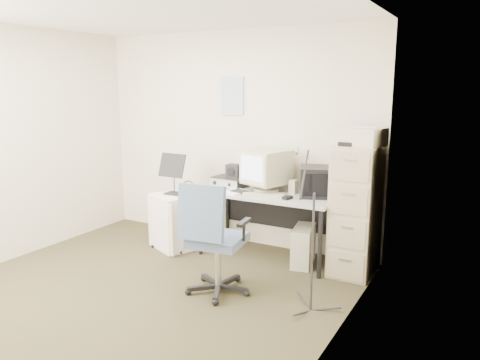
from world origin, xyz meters
The scene contains 22 objects.
floor centered at (0.00, 0.00, -0.01)m, with size 3.60×3.60×0.01m, color #3B361F.
ceiling centered at (0.00, 0.00, 2.50)m, with size 3.60×3.60×0.01m, color white.
wall_back centered at (0.00, 1.80, 1.25)m, with size 3.60×0.02×2.50m, color beige.
wall_right centered at (1.80, 0.00, 1.25)m, with size 0.02×3.60×2.50m, color beige.
wall_calendar centered at (-0.02, 1.79, 1.75)m, with size 0.30×0.02×0.44m, color white.
filing_cabinet centered at (1.58, 1.48, 0.65)m, with size 0.40×0.60×1.30m, color #B9B197.
printer centered at (1.58, 1.48, 1.39)m, with size 0.45×0.31×0.17m, color #C1B989.
desk centered at (0.63, 1.45, 0.36)m, with size 1.50×0.70×0.73m, color #AEAEA7.
crt_monitor centered at (0.57, 1.51, 0.96)m, with size 0.41×0.43×0.45m, color #C1B989.
crt_tv centered at (1.14, 1.55, 0.89)m, with size 0.34×0.36×0.31m, color black.
desk_speaker centered at (0.88, 1.54, 0.80)m, with size 0.08×0.08×0.15m, color beige.
keyboard centered at (0.65, 1.27, 0.74)m, with size 0.43×0.15×0.02m, color #C1B989.
mouse centered at (0.93, 1.27, 0.75)m, with size 0.06×0.11×0.03m, color black.
radio_receiver centered at (0.10, 1.52, 0.79)m, with size 0.39×0.28×0.11m, color black.
radio_speaker centered at (0.15, 1.52, 0.92)m, with size 0.15×0.14×0.15m, color black.
papers centered at (0.32, 1.28, 0.74)m, with size 0.20×0.28×0.02m, color white.
pc_tower centered at (1.06, 1.42, 0.20)m, with size 0.19×0.44×0.41m, color #C1B989.
office_chair centered at (0.62, 0.41, 0.52)m, with size 0.60×0.60×1.04m, color #4A5F7E.
side_cart centered at (-0.47, 1.19, 0.32)m, with size 0.51×0.41×0.63m, color white.
music_stand centered at (-0.47, 1.23, 0.88)m, with size 0.33×0.18×0.49m, color black.
headphones centered at (-0.31, 1.29, 0.69)m, with size 0.17×0.17×0.03m, color black.
mic_stand centered at (1.49, 0.48, 0.67)m, with size 0.02×0.02×1.33m, color black.
Camera 1 is at (2.75, -3.02, 1.87)m, focal length 35.00 mm.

